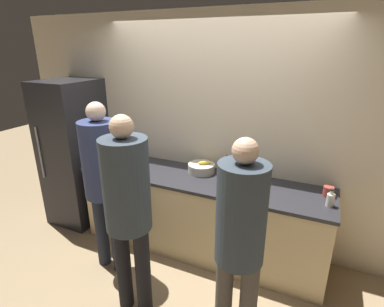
{
  "coord_description": "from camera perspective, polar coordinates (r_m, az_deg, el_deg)",
  "views": [
    {
      "loc": [
        1.14,
        -2.34,
        2.23
      ],
      "look_at": [
        0.0,
        0.16,
        1.24
      ],
      "focal_mm": 28.0,
      "sensor_mm": 36.0,
      "label": 1
    }
  ],
  "objects": [
    {
      "name": "refrigerator",
      "position": [
        4.17,
        -21.34,
        0.13
      ],
      "size": [
        0.61,
        0.74,
        1.85
      ],
      "color": "#232328",
      "rests_on": "ground_plane"
    },
    {
      "name": "ground_plane",
      "position": [
        3.43,
        -1.16,
        -20.82
      ],
      "size": [
        14.0,
        14.0,
        0.0
      ],
      "primitive_type": "plane",
      "color": "#9E8460"
    },
    {
      "name": "cup_red",
      "position": [
        3.11,
        24.52,
        -6.58
      ],
      "size": [
        0.1,
        0.1,
        0.1
      ],
      "color": "#A33D33",
      "rests_on": "counter"
    },
    {
      "name": "wall_back",
      "position": [
        3.41,
        4.04,
        3.88
      ],
      "size": [
        5.2,
        0.06,
        2.6
      ],
      "color": "beige",
      "rests_on": "ground_plane"
    },
    {
      "name": "bottle_clear",
      "position": [
        2.93,
        24.88,
        -7.95
      ],
      "size": [
        0.07,
        0.07,
        0.17
      ],
      "color": "silver",
      "rests_on": "counter"
    },
    {
      "name": "person_center",
      "position": [
        2.43,
        -12.15,
        -9.08
      ],
      "size": [
        0.37,
        0.37,
        1.78
      ],
      "color": "black",
      "rests_on": "ground_plane"
    },
    {
      "name": "person_left",
      "position": [
        3.01,
        -16.64,
        -3.84
      ],
      "size": [
        0.36,
        0.36,
        1.77
      ],
      "color": "#232838",
      "rests_on": "ground_plane"
    },
    {
      "name": "bottle_amber",
      "position": [
        3.28,
        6.62,
        -2.72
      ],
      "size": [
        0.08,
        0.08,
        0.23
      ],
      "color": "brown",
      "rests_on": "counter"
    },
    {
      "name": "utensil_crock",
      "position": [
        3.32,
        10.37,
        -2.99
      ],
      "size": [
        0.1,
        0.1,
        0.27
      ],
      "color": "#ADA393",
      "rests_on": "counter"
    },
    {
      "name": "cup_black",
      "position": [
        3.95,
        -12.99,
        0.18
      ],
      "size": [
        0.08,
        0.08,
        0.09
      ],
      "color": "#28282D",
      "rests_on": "counter"
    },
    {
      "name": "person_right",
      "position": [
        2.14,
        9.12,
        -15.04
      ],
      "size": [
        0.34,
        0.34,
        1.71
      ],
      "color": "#4C4742",
      "rests_on": "ground_plane"
    },
    {
      "name": "counter",
      "position": [
        3.45,
        1.65,
        -11.29
      ],
      "size": [
        2.73,
        0.71,
        0.89
      ],
      "color": "beige",
      "rests_on": "ground_plane"
    },
    {
      "name": "fruit_bowl",
      "position": [
        3.36,
        1.82,
        -2.75
      ],
      "size": [
        0.3,
        0.3,
        0.14
      ],
      "color": "beige",
      "rests_on": "counter"
    }
  ]
}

